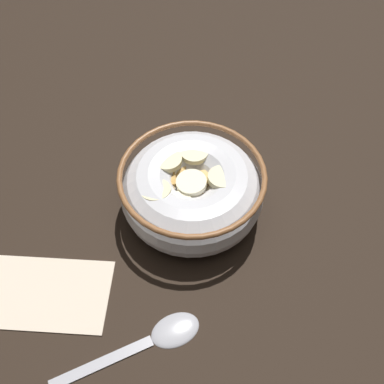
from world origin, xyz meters
The scene contains 4 objects.
ground_plane centered at (0.00, 0.00, -1.00)cm, with size 106.45×106.45×2.00cm, color black.
cereal_bowl centered at (0.02, 0.00, 3.42)cm, with size 15.51×15.51×6.37cm.
spoon centered at (1.95, 14.96, 0.35)cm, with size 13.69×8.86×0.80cm.
folded_napkin centered at (13.89, 11.43, 0.15)cm, with size 12.95×7.77×0.30cm, color beige.
Camera 1 is at (-2.14, 29.06, 42.31)cm, focal length 42.42 mm.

